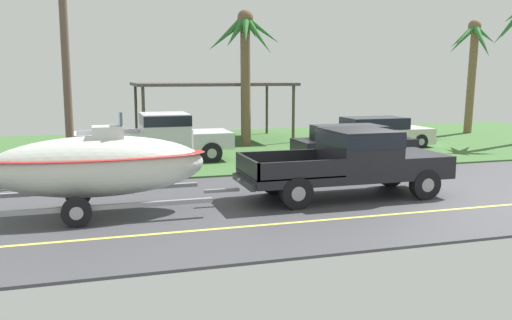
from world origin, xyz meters
The scene contains 10 objects.
ground centered at (0.00, 8.38, -0.01)m, with size 36.00×22.00×0.11m.
pickup_truck_towing centered at (-1.41, 0.25, 1.01)m, with size 5.73×2.05×1.81m.
boat_on_trailer centered at (-8.11, 0.25, 1.15)m, with size 6.19×2.23×2.41m.
parked_pickup_background centered at (-5.62, 7.55, 1.02)m, with size 5.89×2.06×1.83m.
parked_sedan_near centered at (3.95, 8.72, 0.67)m, with size 4.71×1.86×1.38m.
parked_sedan_far centered at (1.13, 5.55, 0.67)m, with size 4.46×1.81×1.38m.
carport_awning centered at (-2.52, 13.42, 2.73)m, with size 7.47×4.57×2.86m.
palm_tree_near_right centered at (-1.57, 10.86, 4.37)m, with size 3.33×2.80×6.07m.
palm_tree_mid centered at (11.67, 12.48, 4.44)m, with size 3.14×3.24×6.14m.
utility_pole centered at (-8.84, 4.47, 4.24)m, with size 0.24×1.80×8.18m.
Camera 1 is at (-8.20, -12.87, 3.27)m, focal length 38.45 mm.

